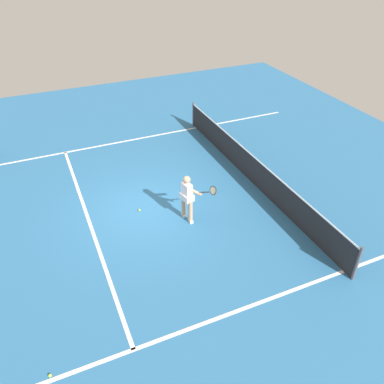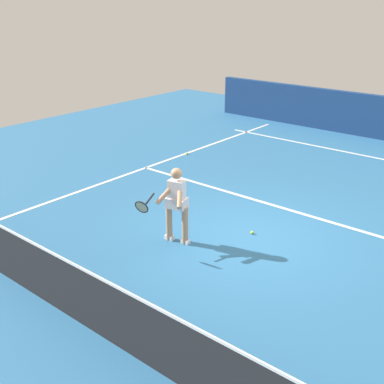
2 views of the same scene
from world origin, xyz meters
TOP-DOWN VIEW (x-y plane):
  - ground_plane at (0.00, 0.00)m, footprint 24.31×24.31m
  - service_line_marking at (0.00, -1.72)m, footprint 9.51×0.10m
  - sideline_left_marking at (-4.76, 0.00)m, footprint 0.10×16.70m
  - sideline_right_marking at (4.76, 0.00)m, footprint 0.10×16.70m
  - court_net at (0.00, 3.99)m, footprint 10.19×0.08m
  - tennis_player at (1.09, 1.11)m, footprint 0.69×1.05m
  - tennis_ball_near at (4.66, -3.43)m, footprint 0.07×0.07m
  - tennis_ball_mid at (0.11, -0.15)m, footprint 0.07×0.07m

SIDE VIEW (x-z plane):
  - ground_plane at x=0.00m, z-range 0.00..0.00m
  - service_line_marking at x=0.00m, z-range 0.00..0.01m
  - sideline_left_marking at x=-4.76m, z-range 0.00..0.01m
  - sideline_right_marking at x=4.76m, z-range 0.00..0.01m
  - tennis_ball_near at x=4.66m, z-range 0.00..0.07m
  - tennis_ball_mid at x=0.11m, z-range 0.00..0.07m
  - court_net at x=0.00m, z-range -0.03..1.06m
  - tennis_player at x=1.09m, z-range 0.07..1.62m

